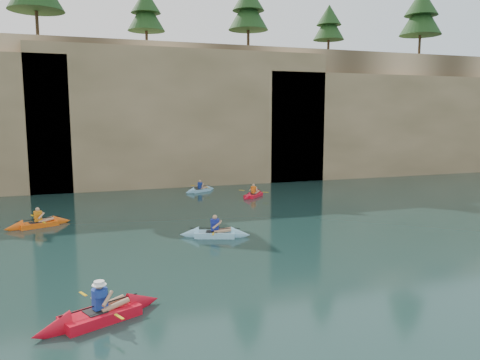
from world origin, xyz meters
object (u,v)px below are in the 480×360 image
object	(u,v)px
kayaker_ltblue_near	(215,234)
kayaker_red_far	(253,195)
kayaker_orange	(38,224)
main_kayaker	(100,314)

from	to	relation	value
kayaker_ltblue_near	kayaker_red_far	size ratio (longest dim) A/B	1.27
kayaker_orange	kayaker_ltblue_near	bearing A→B (deg)	-51.60
main_kayaker	kayaker_red_far	xyz separation A→B (m)	(11.23, 17.58, -0.05)
kayaker_ltblue_near	kayaker_red_far	xyz separation A→B (m)	(5.61, 9.76, -0.02)
kayaker_ltblue_near	kayaker_orange	bearing A→B (deg)	168.65
main_kayaker	kayaker_ltblue_near	xyz separation A→B (m)	(5.62, 7.81, -0.03)
kayaker_ltblue_near	kayaker_red_far	distance (m)	11.26
main_kayaker	kayaker_red_far	world-z (taller)	main_kayaker
main_kayaker	kayaker_orange	distance (m)	13.07
main_kayaker	kayaker_red_far	distance (m)	20.86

